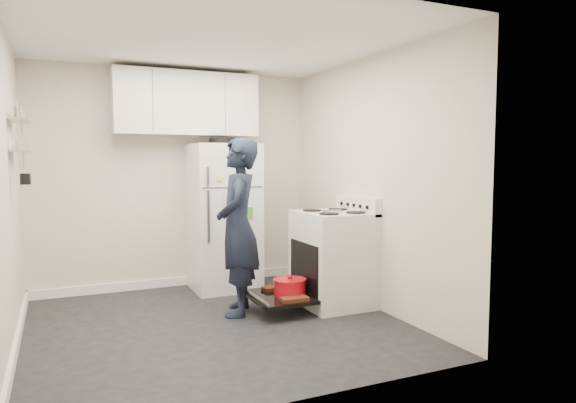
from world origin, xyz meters
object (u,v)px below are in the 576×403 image
open_oven_door (284,292)px  refrigerator (223,216)px  person (238,227)px  electric_range (332,259)px

open_oven_door → refrigerator: bearing=103.0°
open_oven_door → person: bearing=162.0°
open_oven_door → refrigerator: size_ratio=0.41×
open_oven_door → person: 0.78m
electric_range → open_oven_door: (-0.54, -0.03, -0.27)m
electric_range → refrigerator: 1.41m
electric_range → open_oven_door: electric_range is taller
electric_range → refrigerator: (-0.80, 1.10, 0.37)m
electric_range → open_oven_door: 0.61m
refrigerator → person: (-0.16, -0.99, 0.01)m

